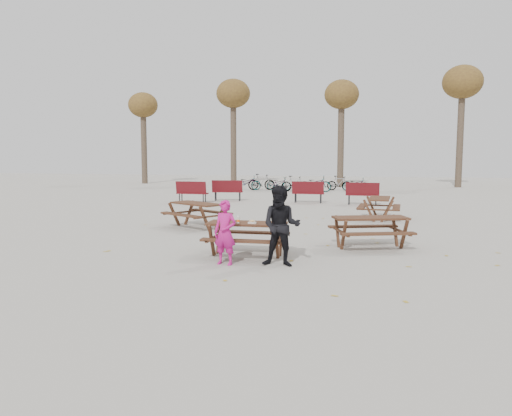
% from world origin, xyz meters
% --- Properties ---
extents(ground, '(80.00, 80.00, 0.00)m').
position_xyz_m(ground, '(0.00, 0.00, 0.00)').
color(ground, gray).
rests_on(ground, ground).
extents(main_picnic_table, '(1.80, 1.45, 0.78)m').
position_xyz_m(main_picnic_table, '(0.00, 0.00, 0.59)').
color(main_picnic_table, '#341C13').
rests_on(main_picnic_table, ground).
extents(food_tray, '(0.18, 0.11, 0.03)m').
position_xyz_m(food_tray, '(0.16, -0.15, 0.79)').
color(food_tray, silver).
rests_on(food_tray, main_picnic_table).
extents(bread_roll, '(0.14, 0.06, 0.05)m').
position_xyz_m(bread_roll, '(0.16, -0.15, 0.83)').
color(bread_roll, tan).
rests_on(bread_roll, food_tray).
extents(soda_bottle, '(0.07, 0.07, 0.17)m').
position_xyz_m(soda_bottle, '(-0.16, -0.17, 0.85)').
color(soda_bottle, silver).
rests_on(soda_bottle, main_picnic_table).
extents(child, '(0.55, 0.41, 1.38)m').
position_xyz_m(child, '(-0.24, -0.98, 0.69)').
color(child, '#B91774').
rests_on(child, ground).
extents(adult, '(0.82, 0.64, 1.69)m').
position_xyz_m(adult, '(0.94, -0.87, 0.85)').
color(adult, black).
rests_on(adult, ground).
extents(picnic_table_east, '(2.17, 1.94, 0.78)m').
position_xyz_m(picnic_table_east, '(2.79, 1.58, 0.39)').
color(picnic_table_east, '#341C13').
rests_on(picnic_table_east, ground).
extents(picnic_table_north, '(2.33, 2.22, 0.79)m').
position_xyz_m(picnic_table_north, '(-2.56, 3.93, 0.39)').
color(picnic_table_north, '#341C13').
rests_on(picnic_table_north, ground).
extents(picnic_table_far, '(1.58, 1.90, 0.77)m').
position_xyz_m(picnic_table_far, '(3.17, 7.19, 0.39)').
color(picnic_table_far, '#341C13').
rests_on(picnic_table_far, ground).
extents(park_bench_row, '(9.48, 1.93, 1.03)m').
position_xyz_m(park_bench_row, '(-1.67, 12.21, 0.52)').
color(park_bench_row, maroon).
rests_on(park_bench_row, ground).
extents(bicycle_row, '(8.59, 2.16, 1.03)m').
position_xyz_m(bicycle_row, '(-1.52, 19.92, 0.47)').
color(bicycle_row, black).
rests_on(bicycle_row, ground).
extents(tree_row, '(32.17, 3.52, 8.26)m').
position_xyz_m(tree_row, '(0.90, 25.15, 6.19)').
color(tree_row, '#382B21').
rests_on(tree_row, ground).
extents(fallen_leaves, '(11.00, 11.00, 0.01)m').
position_xyz_m(fallen_leaves, '(0.50, 2.50, 0.00)').
color(fallen_leaves, '#AD8E29').
rests_on(fallen_leaves, ground).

